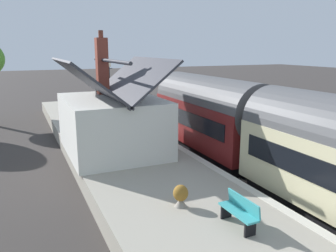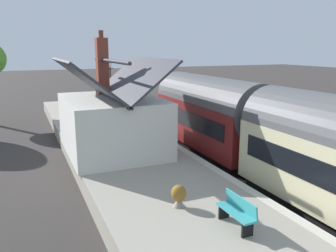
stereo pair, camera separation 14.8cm
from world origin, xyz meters
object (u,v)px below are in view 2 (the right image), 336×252
object	(u,v)px
lamp_post_platform	(110,77)
planter_edge_far	(179,196)
planter_edge_near	(109,113)
bench_mid_platform	(237,211)
bench_by_lamp	(95,104)
station_building	(112,121)
planter_corner_building	(99,112)
train	(257,132)
planter_bench_left	(107,111)
station_sign_board	(118,101)

from	to	relation	value
lamp_post_platform	planter_edge_far	bearing A→B (deg)	172.87
planter_edge_near	bench_mid_platform	bearing A→B (deg)	178.63
bench_mid_platform	planter_edge_far	distance (m)	2.05
bench_by_lamp	lamp_post_platform	distance (m)	3.20
station_building	lamp_post_platform	size ratio (longest dim) A/B	1.55
bench_by_lamp	planter_corner_building	bearing A→B (deg)	175.82
train	planter_edge_near	size ratio (longest dim) A/B	19.71
bench_by_lamp	planter_bench_left	world-z (taller)	bench_by_lamp
bench_by_lamp	bench_mid_platform	bearing A→B (deg)	179.48
planter_edge_near	planter_edge_far	size ratio (longest dim) A/B	1.16
station_building	station_sign_board	size ratio (longest dim) A/B	3.96
bench_by_lamp	lamp_post_platform	size ratio (longest dim) A/B	0.35
bench_by_lamp	planter_corner_building	xyz separation A→B (m)	(-2.63, 0.19, -0.16)
train	planter_bench_left	distance (m)	13.29
planter_edge_near	station_sign_board	world-z (taller)	station_sign_board
bench_mid_platform	planter_edge_far	world-z (taller)	bench_mid_platform
station_building	planter_edge_near	world-z (taller)	station_building
planter_edge_near	planter_bench_left	bearing A→B (deg)	-0.34
planter_edge_far	station_building	bearing A→B (deg)	2.85
planter_edge_far	station_sign_board	size ratio (longest dim) A/B	0.46
train	planter_edge_far	world-z (taller)	train
bench_by_lamp	bench_mid_platform	world-z (taller)	same
bench_by_lamp	planter_edge_far	bearing A→B (deg)	176.40
bench_mid_platform	planter_corner_building	world-z (taller)	bench_mid_platform
bench_by_lamp	station_sign_board	world-z (taller)	station_sign_board
bench_mid_platform	planter_edge_near	world-z (taller)	bench_mid_platform
bench_by_lamp	station_sign_board	xyz separation A→B (m)	(-3.48, -1.05, 0.71)
train	bench_by_lamp	bearing A→B (deg)	13.33
planter_edge_far	bench_mid_platform	bearing A→B (deg)	-151.34
planter_edge_far	lamp_post_platform	distance (m)	16.76
train	bench_mid_platform	size ratio (longest dim) A/B	11.82
planter_bench_left	lamp_post_platform	world-z (taller)	lamp_post_platform
planter_edge_far	lamp_post_platform	size ratio (longest dim) A/B	0.18
train	lamp_post_platform	xyz separation A→B (m)	(13.96, 2.90, 1.39)
bench_mid_platform	station_sign_board	distance (m)	16.88
train	bench_mid_platform	distance (m)	5.92
train	bench_by_lamp	size ratio (longest dim) A/B	11.78
bench_by_lamp	planter_edge_near	distance (m)	4.08
bench_by_lamp	bench_mid_platform	xyz separation A→B (m)	(-20.29, 0.18, 0.00)
train	planter_edge_far	size ratio (longest dim) A/B	22.84
bench_by_lamp	planter_corner_building	size ratio (longest dim) A/B	2.11
station_building	bench_mid_platform	world-z (taller)	station_building
bench_by_lamp	planter_bench_left	xyz separation A→B (m)	(-3.24, -0.21, -0.03)
planter_bench_left	planter_edge_far	world-z (taller)	planter_bench_left
station_building	planter_edge_far	size ratio (longest dim) A/B	8.55
planter_bench_left	planter_corner_building	size ratio (longest dim) A/B	1.31
planter_bench_left	station_sign_board	bearing A→B (deg)	-105.80
station_sign_board	bench_by_lamp	bearing A→B (deg)	16.80
bench_by_lamp	planter_edge_far	distance (m)	18.54
train	planter_edge_far	distance (m)	5.64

